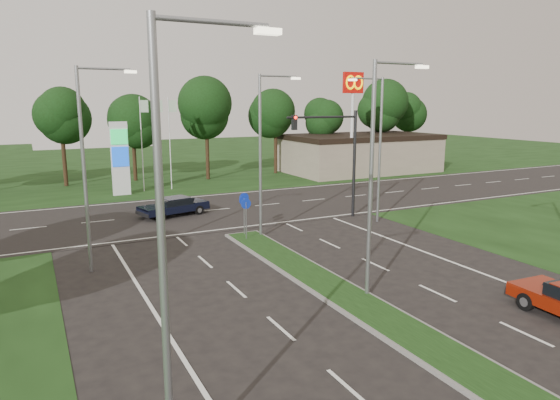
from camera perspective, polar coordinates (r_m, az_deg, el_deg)
name	(u,v)px	position (r m, az deg, el deg)	size (l,w,h in m)	color
ground	(473,375)	(15.72, 21.16, -18.11)	(160.00, 160.00, 0.00)	black
verge_far	(125,164)	(65.25, -17.29, 3.96)	(160.00, 50.00, 0.02)	black
cross_road	(203,211)	(35.40, -8.78, -1.28)	(160.00, 12.00, 0.02)	black
median_kerb	(383,318)	(18.28, 11.65, -13.11)	(2.00, 26.00, 0.12)	slate
commercial_building	(360,154)	(55.77, 9.17, 5.26)	(16.00, 9.00, 4.00)	gray
streetlight_median_near	(376,168)	(19.05, 10.88, 3.64)	(2.53, 0.22, 9.00)	gray
streetlight_median_far	(263,147)	(27.61, -1.90, 6.06)	(2.53, 0.22, 9.00)	gray
streetlight_left_near	(172,233)	(9.54, -12.24, -3.70)	(2.53, 0.22, 9.00)	gray
streetlight_left_far	(88,159)	(23.19, -21.08, 4.39)	(2.53, 0.22, 9.00)	gray
streetlight_right_far	(378,142)	(31.67, 11.09, 6.50)	(2.53, 0.22, 9.00)	gray
traffic_signal	(338,148)	(32.39, 6.63, 5.97)	(5.10, 0.42, 7.00)	black
median_signs	(245,207)	(28.06, -4.05, -0.83)	(1.16, 1.76, 2.38)	gray
gas_pylon	(122,156)	(42.76, -17.56, 4.78)	(5.80, 1.26, 8.00)	silver
mcdonalds_sign	(353,98)	(49.91, 8.33, 11.51)	(2.20, 0.47, 10.40)	silver
treeline_far	(150,110)	(50.04, -14.67, 9.95)	(6.00, 6.00, 9.90)	black
navy_sedan	(174,206)	(34.23, -12.03, -0.67)	(4.82, 2.89, 1.24)	black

